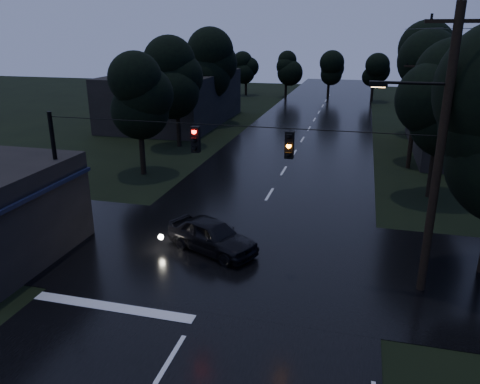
% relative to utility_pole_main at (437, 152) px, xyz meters
% --- Properties ---
extents(main_road, '(12.00, 120.00, 0.02)m').
position_rel_utility_pole_main_xyz_m(main_road, '(-7.41, 19.00, -5.26)').
color(main_road, black).
rests_on(main_road, ground).
extents(cross_street, '(60.00, 9.00, 0.02)m').
position_rel_utility_pole_main_xyz_m(cross_street, '(-7.41, 1.00, -5.26)').
color(cross_street, black).
rests_on(cross_street, ground).
extents(building_far_left, '(10.00, 16.00, 5.00)m').
position_rel_utility_pole_main_xyz_m(building_far_left, '(-21.41, 29.00, -2.76)').
color(building_far_left, black).
rests_on(building_far_left, ground).
extents(utility_pole_main, '(3.50, 0.30, 10.00)m').
position_rel_utility_pole_main_xyz_m(utility_pole_main, '(0.00, 0.00, 0.00)').
color(utility_pole_main, black).
rests_on(utility_pole_main, ground).
extents(utility_pole_far, '(2.00, 0.30, 7.50)m').
position_rel_utility_pole_main_xyz_m(utility_pole_far, '(0.89, 17.00, -1.38)').
color(utility_pole_far, black).
rests_on(utility_pole_far, ground).
extents(anchor_pole_left, '(0.18, 0.18, 6.00)m').
position_rel_utility_pole_main_xyz_m(anchor_pole_left, '(-14.91, 0.00, -2.26)').
color(anchor_pole_left, black).
rests_on(anchor_pole_left, ground).
extents(span_signals, '(15.00, 0.37, 1.12)m').
position_rel_utility_pole_main_xyz_m(span_signals, '(-6.85, -0.01, -0.01)').
color(span_signals, black).
rests_on(span_signals, ground).
extents(tree_left_a, '(3.92, 3.92, 8.26)m').
position_rel_utility_pole_main_xyz_m(tree_left_a, '(-16.41, 11.00, -0.02)').
color(tree_left_a, black).
rests_on(tree_left_a, ground).
extents(tree_left_b, '(4.20, 4.20, 8.85)m').
position_rel_utility_pole_main_xyz_m(tree_left_b, '(-17.01, 19.00, 0.36)').
color(tree_left_b, black).
rests_on(tree_left_b, ground).
extents(tree_left_c, '(4.48, 4.48, 9.44)m').
position_rel_utility_pole_main_xyz_m(tree_left_c, '(-17.61, 29.00, 0.74)').
color(tree_left_c, black).
rests_on(tree_left_c, ground).
extents(tree_right_a, '(4.20, 4.20, 8.85)m').
position_rel_utility_pole_main_xyz_m(tree_right_a, '(1.59, 11.00, 0.36)').
color(tree_right_a, black).
rests_on(tree_right_a, ground).
extents(tree_right_b, '(4.48, 4.48, 9.44)m').
position_rel_utility_pole_main_xyz_m(tree_right_b, '(2.19, 19.00, 0.74)').
color(tree_right_b, black).
rests_on(tree_right_b, ground).
extents(tree_right_c, '(4.76, 4.76, 10.03)m').
position_rel_utility_pole_main_xyz_m(tree_right_c, '(2.79, 29.00, 1.11)').
color(tree_right_c, black).
rests_on(tree_right_c, ground).
extents(car, '(4.62, 3.35, 1.46)m').
position_rel_utility_pole_main_xyz_m(car, '(-8.40, 1.11, -4.53)').
color(car, black).
rests_on(car, ground).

